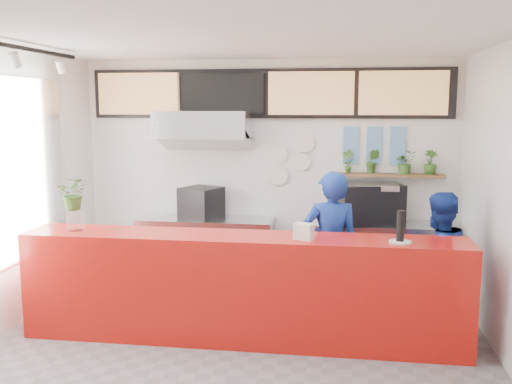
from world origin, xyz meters
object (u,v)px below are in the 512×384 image
Objects in this scene: pepper_mill at (401,226)px; staff_right at (437,263)px; espresso_machine at (368,203)px; service_counter at (242,288)px; panini_oven at (201,203)px; staff_center at (330,249)px.

staff_right is at bearing 52.09° from pepper_mill.
pepper_mill is (0.21, -1.88, 0.11)m from espresso_machine.
pepper_mill is at bearing -2.85° from service_counter.
panini_oven is 3.16m from staff_right.
panini_oven is 3.05m from pepper_mill.
service_counter is at bearing -143.07° from espresso_machine.
pepper_mill is (1.54, -0.08, 0.71)m from service_counter.
pepper_mill is at bearing -100.14° from espresso_machine.
staff_right is at bearing 166.73° from staff_center.
pepper_mill is at bearing 125.82° from staff_center.
service_counter is 2.32m from espresso_machine.
panini_oven is at bearing 115.58° from service_counter.
staff_right is (0.66, -1.30, -0.40)m from espresso_machine.
panini_oven is 1.56× the size of pepper_mill.
service_counter is 1.09m from staff_center.
service_counter is at bearing -40.43° from panini_oven.
staff_center is (-0.45, -1.24, -0.30)m from espresso_machine.
panini_oven is at bearing -55.15° from staff_right.
staff_center reaches higher than staff_right.
espresso_machine reaches higher than service_counter.
staff_right is (2.86, -1.30, -0.35)m from panini_oven.
staff_center reaches higher than pepper_mill.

